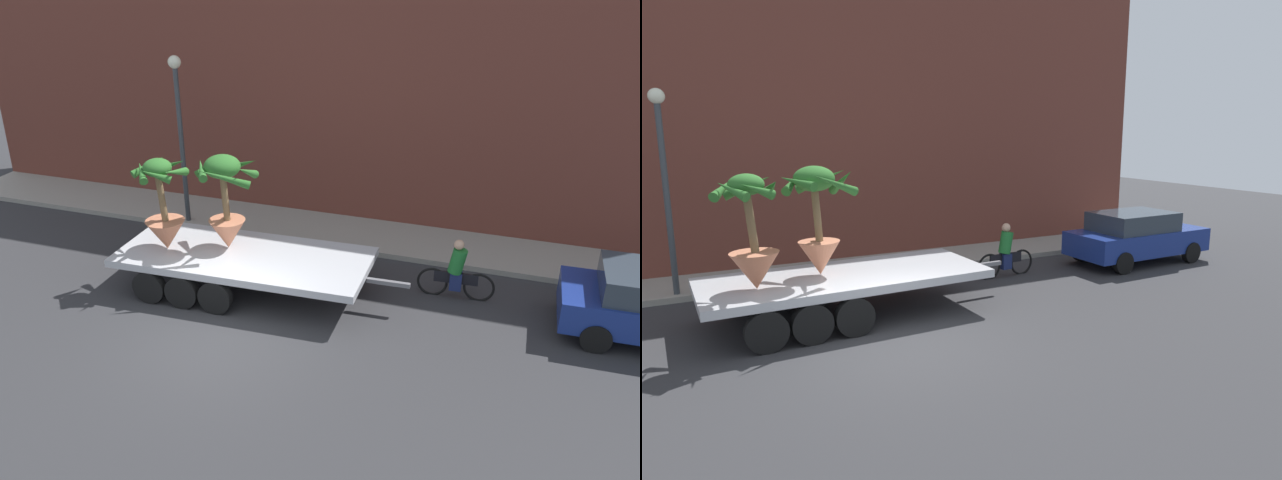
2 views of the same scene
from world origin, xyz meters
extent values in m
plane|color=#2D2D30|center=(0.00, 0.00, 0.00)|extent=(60.00, 60.00, 0.00)
cube|color=gray|center=(0.00, 6.10, 0.07)|extent=(24.00, 2.20, 0.15)
cube|color=brown|center=(0.00, 7.80, 4.76)|extent=(24.00, 1.20, 9.52)
cube|color=#B7BABF|center=(-0.41, 2.21, 0.89)|extent=(6.14, 2.81, 0.18)
cylinder|color=black|center=(-2.39, 3.33, 0.40)|extent=(0.81, 0.25, 0.80)
cylinder|color=black|center=(-2.29, 0.93, 0.40)|extent=(0.81, 0.25, 0.80)
cylinder|color=black|center=(-1.54, 3.37, 0.40)|extent=(0.81, 0.25, 0.80)
cylinder|color=black|center=(-1.44, 0.96, 0.40)|extent=(0.81, 0.25, 0.80)
cylinder|color=black|center=(-0.70, 3.40, 0.40)|extent=(0.81, 0.25, 0.80)
cylinder|color=black|center=(-0.60, 0.99, 0.40)|extent=(0.81, 0.25, 0.80)
cube|color=slate|center=(3.11, 2.35, 0.74)|extent=(1.00, 0.14, 0.10)
cone|color=#C17251|center=(-0.91, 2.40, 1.35)|extent=(0.89, 0.89, 0.74)
cylinder|color=brown|center=(-0.93, 2.40, 2.39)|extent=(0.22, 0.16, 1.34)
ellipsoid|color=#2D6B28|center=(-0.95, 2.40, 3.05)|extent=(0.86, 0.86, 0.54)
cone|color=#2D6B28|center=(-0.35, 2.46, 2.97)|extent=(0.32, 1.20, 0.67)
cone|color=#2D6B28|center=(-0.69, 2.91, 2.98)|extent=(1.10, 0.70, 0.62)
cone|color=#2D6B28|center=(-1.34, 2.63, 2.98)|extent=(0.65, 0.89, 0.51)
cone|color=#2D6B28|center=(-1.35, 2.14, 3.02)|extent=(0.69, 0.93, 0.35)
cone|color=#2D6B28|center=(-0.65, 1.87, 2.98)|extent=(1.15, 0.76, 0.61)
cone|color=#C17251|center=(-2.29, 1.86, 1.35)|extent=(0.95, 0.95, 0.74)
cylinder|color=brown|center=(-2.32, 1.86, 2.38)|extent=(0.25, 0.16, 1.33)
ellipsoid|color=#2D6B28|center=(-2.35, 1.86, 3.04)|extent=(0.67, 0.67, 0.42)
cone|color=#2D6B28|center=(-1.88, 1.87, 2.98)|extent=(0.21, 0.96, 0.46)
cone|color=#2D6B28|center=(-2.28, 2.33, 2.96)|extent=(0.97, 0.34, 0.54)
cone|color=#2D6B28|center=(-2.73, 2.08, 2.98)|extent=(0.63, 0.88, 0.46)
cone|color=#2D6B28|center=(-2.63, 1.63, 2.98)|extent=(0.63, 0.70, 0.43)
cone|color=#2D6B28|center=(-2.20, 1.55, 2.97)|extent=(0.74, 0.49, 0.44)
torus|color=black|center=(5.04, 3.55, 0.34)|extent=(0.74, 0.10, 0.74)
torus|color=black|center=(3.94, 3.48, 0.34)|extent=(0.74, 0.10, 0.74)
cube|color=black|center=(4.49, 3.51, 0.52)|extent=(1.04, 0.12, 0.28)
cylinder|color=#1E702D|center=(4.49, 3.51, 0.97)|extent=(0.46, 0.36, 0.65)
sphere|color=tan|center=(4.49, 3.51, 1.39)|extent=(0.24, 0.24, 0.24)
cube|color=navy|center=(4.49, 3.51, 0.44)|extent=(0.29, 0.26, 0.44)
cylinder|color=black|center=(7.54, 3.95, 0.32)|extent=(0.65, 0.22, 0.64)
cylinder|color=black|center=(7.59, 2.19, 0.32)|extent=(0.65, 0.22, 0.64)
cylinder|color=#383D42|center=(-3.74, 5.30, 2.40)|extent=(0.14, 0.14, 4.50)
sphere|color=#EAEACC|center=(-3.74, 5.30, 4.80)|extent=(0.36, 0.36, 0.36)
camera|label=1|loc=(5.99, -10.64, 7.92)|focal=37.11mm
camera|label=2|loc=(-3.56, -9.39, 4.10)|focal=31.31mm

